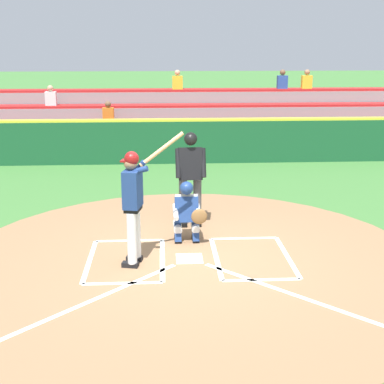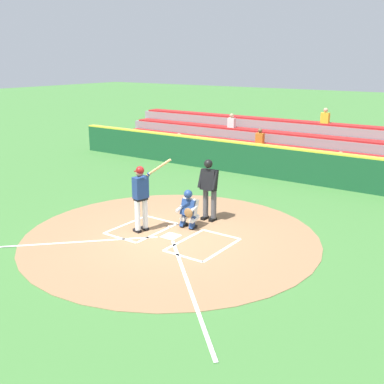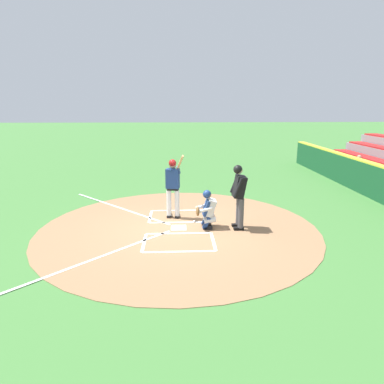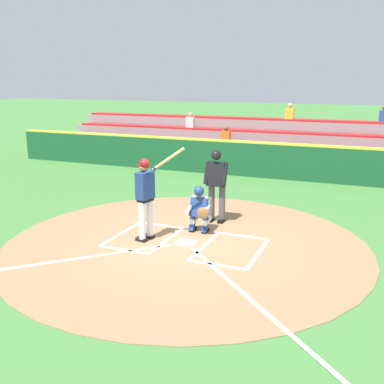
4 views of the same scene
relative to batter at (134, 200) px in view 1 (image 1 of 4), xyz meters
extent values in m
plane|color=#427A38|center=(-0.89, -0.16, -1.10)|extent=(120.00, 120.00, 0.00)
cylinder|color=#99704C|center=(-0.89, -0.16, -1.09)|extent=(8.00, 8.00, 0.01)
cube|color=white|center=(-0.89, -0.16, -1.08)|extent=(0.44, 0.44, 0.01)
cube|color=white|center=(-1.94, -1.06, -1.08)|extent=(1.20, 0.08, 0.01)
cube|color=white|center=(-1.94, 0.74, -1.08)|extent=(1.20, 0.08, 0.01)
cube|color=white|center=(-1.34, -0.16, -1.08)|extent=(0.08, 1.80, 0.01)
cube|color=white|center=(-2.54, -0.16, -1.08)|extent=(0.08, 1.80, 0.01)
cube|color=white|center=(0.16, -1.06, -1.08)|extent=(1.20, 0.08, 0.01)
cube|color=white|center=(0.16, 0.74, -1.08)|extent=(1.20, 0.08, 0.01)
cube|color=white|center=(-0.44, -0.16, -1.08)|extent=(0.08, 1.80, 0.01)
cube|color=white|center=(0.76, -0.16, -1.08)|extent=(0.08, 1.80, 0.01)
cube|color=white|center=(1.21, 1.94, -1.08)|extent=(3.73, 3.73, 0.01)
cube|color=white|center=(-2.99, 1.94, -1.08)|extent=(3.73, 3.73, 0.01)
cylinder|color=white|center=(0.04, 0.14, -0.60)|extent=(0.15, 0.15, 0.84)
cube|color=black|center=(0.08, 0.13, -1.05)|extent=(0.28, 0.17, 0.09)
cylinder|color=white|center=(-0.02, -0.12, -0.60)|extent=(0.15, 0.15, 0.84)
cube|color=black|center=(0.02, -0.13, -1.05)|extent=(0.28, 0.17, 0.09)
cube|color=black|center=(0.01, 0.01, -0.13)|extent=(0.29, 0.38, 0.10)
cube|color=navy|center=(0.01, 0.01, 0.18)|extent=(0.32, 0.44, 0.60)
sphere|color=#9E7051|center=(0.03, 0.00, 0.59)|extent=(0.21, 0.21, 0.21)
sphere|color=maroon|center=(0.01, 0.01, 0.66)|extent=(0.23, 0.23, 0.23)
cube|color=maroon|center=(0.12, -0.01, 0.63)|extent=(0.14, 0.19, 0.02)
cylinder|color=navy|center=(-0.03, 0.03, 0.46)|extent=(0.44, 0.18, 0.21)
cylinder|color=navy|center=(-0.08, -0.17, 0.46)|extent=(0.28, 0.14, 0.29)
cylinder|color=tan|center=(-0.46, -0.22, 0.76)|extent=(0.72, 0.22, 0.53)
cylinder|color=tan|center=(-0.12, -0.15, 0.52)|extent=(0.09, 0.09, 0.08)
cube|color=black|center=(-1.04, -0.99, -1.05)|extent=(0.13, 0.26, 0.09)
cube|color=navy|center=(-1.04, -0.95, -0.90)|extent=(0.13, 0.25, 0.37)
cylinder|color=silver|center=(-1.04, -1.05, -0.82)|extent=(0.16, 0.36, 0.21)
cube|color=black|center=(-0.72, -0.99, -1.05)|extent=(0.13, 0.26, 0.09)
cube|color=navy|center=(-0.72, -0.95, -0.90)|extent=(0.13, 0.25, 0.37)
cylinder|color=silver|center=(-0.72, -1.05, -0.82)|extent=(0.16, 0.36, 0.21)
cube|color=silver|center=(-0.88, -1.06, -0.48)|extent=(0.41, 0.37, 0.52)
cube|color=navy|center=(-0.88, -0.95, -0.48)|extent=(0.42, 0.23, 0.46)
sphere|color=#9E7051|center=(-0.88, -0.99, -0.11)|extent=(0.21, 0.21, 0.21)
sphere|color=navy|center=(-0.88, -0.97, -0.09)|extent=(0.24, 0.24, 0.24)
cylinder|color=silver|center=(-1.08, -0.90, -0.50)|extent=(0.10, 0.45, 0.20)
cylinder|color=silver|center=(-0.68, -0.89, -0.50)|extent=(0.10, 0.45, 0.20)
ellipsoid|color=brown|center=(-1.09, -0.70, -0.53)|extent=(0.28, 0.11, 0.28)
cylinder|color=#4C4C51|center=(-1.14, -1.92, -0.59)|extent=(0.16, 0.16, 0.86)
cube|color=black|center=(-1.14, -1.87, -1.05)|extent=(0.14, 0.28, 0.09)
cylinder|color=#4C4C51|center=(-0.86, -1.91, -0.59)|extent=(0.16, 0.16, 0.86)
cube|color=black|center=(-0.86, -1.86, -1.05)|extent=(0.14, 0.28, 0.09)
cube|color=black|center=(-1.00, -1.87, 0.15)|extent=(0.45, 0.38, 0.66)
sphere|color=beige|center=(-1.00, -1.83, 0.62)|extent=(0.22, 0.22, 0.22)
sphere|color=black|center=(-1.00, -1.81, 0.64)|extent=(0.25, 0.25, 0.25)
cylinder|color=black|center=(-1.24, -1.80, 0.18)|extent=(0.11, 0.29, 0.56)
cylinder|color=black|center=(-0.76, -1.78, 0.18)|extent=(0.11, 0.29, 0.56)
sphere|color=white|center=(-0.44, -0.63, -1.06)|extent=(0.07, 0.07, 0.07)
cube|color=#19512D|center=(-0.89, -7.66, -0.47)|extent=(22.00, 0.36, 1.25)
cube|color=yellow|center=(-0.89, -7.66, 0.18)|extent=(22.00, 0.32, 0.06)
cube|color=gray|center=(-0.89, -8.68, -0.87)|extent=(20.00, 0.85, 0.45)
cube|color=red|center=(-0.89, -8.68, -0.61)|extent=(19.60, 0.72, 0.08)
cube|color=gray|center=(-0.89, -9.53, -0.65)|extent=(20.00, 0.85, 0.90)
cube|color=red|center=(-0.89, -9.53, -0.16)|extent=(19.60, 0.72, 0.08)
cube|color=gray|center=(-0.89, -10.38, -0.42)|extent=(20.00, 0.85, 1.35)
cube|color=red|center=(-0.89, -10.38, 0.29)|extent=(19.60, 0.72, 0.08)
cube|color=gray|center=(-0.89, -11.23, -0.20)|extent=(20.00, 0.85, 1.80)
cube|color=red|center=(-0.89, -11.23, 0.74)|extent=(19.60, 0.72, 0.08)
cube|color=yellow|center=(-5.67, -11.18, 1.01)|extent=(0.36, 0.22, 0.46)
sphere|color=#9E7051|center=(-5.67, -11.18, 1.35)|extent=(0.20, 0.20, 0.20)
cube|color=#284C9E|center=(-4.78, -11.18, 1.01)|extent=(0.36, 0.22, 0.46)
sphere|color=brown|center=(-4.78, -11.18, 1.35)|extent=(0.20, 0.20, 0.20)
cube|color=red|center=(-2.66, -8.63, -0.34)|extent=(0.36, 0.22, 0.46)
sphere|color=#9E7051|center=(-2.66, -8.63, 0.00)|extent=(0.20, 0.20, 0.20)
cube|color=yellow|center=(-1.04, -11.18, 1.01)|extent=(0.36, 0.22, 0.46)
sphere|color=tan|center=(-1.04, -11.18, 1.35)|extent=(0.20, 0.20, 0.20)
cube|color=orange|center=(1.26, -9.48, 0.11)|extent=(0.36, 0.22, 0.46)
sphere|color=brown|center=(1.26, -9.48, 0.45)|extent=(0.20, 0.20, 0.20)
cube|color=white|center=(3.24, -10.33, 0.56)|extent=(0.36, 0.22, 0.46)
sphere|color=tan|center=(3.24, -10.33, 0.90)|extent=(0.20, 0.20, 0.20)
camera|label=1|loc=(-0.46, 8.20, 2.40)|focal=50.55mm
camera|label=2|loc=(-8.20, 9.25, 3.59)|focal=43.86mm
camera|label=3|loc=(-10.08, -0.14, 2.38)|focal=31.46mm
camera|label=4|loc=(-4.60, 8.49, 2.45)|focal=42.05mm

